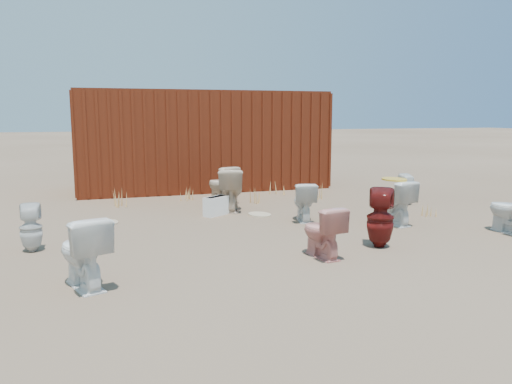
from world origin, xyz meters
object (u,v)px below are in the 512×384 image
object	(u,v)px
toilet_back_e	(407,189)
toilet_front_c	(304,202)
toilet_front_pink	(322,231)
shipping_container	(201,140)
toilet_back_beige_right	(231,190)
toilet_front_e	(510,209)
toilet_front_a	(83,252)
toilet_back_a	(31,228)
toilet_back_beige_left	(222,185)
toilet_front_maroon	(380,218)
loose_tank	(216,206)
toilet_back_yellowlid	(393,202)

from	to	relation	value
toilet_back_e	toilet_front_c	bearing A→B (deg)	19.48
toilet_front_c	toilet_front_pink	bearing A→B (deg)	86.58
shipping_container	toilet_back_beige_right	distance (m)	3.42
toilet_front_e	toilet_front_c	bearing A→B (deg)	-36.75
toilet_front_a	toilet_front_c	size ratio (longest dim) A/B	1.16
toilet_front_e	toilet_front_a	bearing A→B (deg)	2.43
toilet_front_e	toilet_back_a	size ratio (longest dim) A/B	1.15
toilet_front_pink	toilet_back_beige_left	world-z (taller)	toilet_back_beige_left
toilet_front_maroon	toilet_front_e	world-z (taller)	toilet_front_maroon
toilet_back_beige_right	shipping_container	bearing A→B (deg)	-74.86
toilet_front_maroon	toilet_back_beige_right	xyz separation A→B (m)	(-1.30, 3.21, -0.00)
toilet_front_pink	toilet_back_e	bearing A→B (deg)	-146.84
toilet_front_c	toilet_front_maroon	distance (m)	1.97
shipping_container	toilet_front_c	distance (m)	4.76
shipping_container	toilet_back_beige_left	xyz separation A→B (m)	(-0.07, -2.44, -0.81)
toilet_back_e	toilet_back_a	bearing A→B (deg)	14.61
toilet_back_e	loose_tank	world-z (taller)	toilet_back_e
shipping_container	toilet_back_a	distance (m)	6.38
toilet_back_beige_left	toilet_front_c	bearing A→B (deg)	93.04
toilet_front_maroon	toilet_back_a	distance (m)	4.78
shipping_container	toilet_front_a	xyz separation A→B (m)	(-2.70, -7.04, -0.81)
toilet_front_pink	toilet_back_beige_left	xyz separation A→B (m)	(-0.29, 4.32, 0.05)
toilet_back_beige_left	toilet_front_a	bearing A→B (deg)	39.72
toilet_front_pink	toilet_front_c	distance (m)	2.25
toilet_back_a	toilet_back_beige_left	size ratio (longest dim) A/B	0.83
shipping_container	toilet_back_beige_right	xyz separation A→B (m)	(-0.10, -3.33, -0.79)
shipping_container	loose_tank	size ratio (longest dim) A/B	12.00
toilet_back_yellowlid	loose_tank	world-z (taller)	toilet_back_yellowlid
toilet_front_a	toilet_back_beige_left	distance (m)	5.30
toilet_front_pink	toilet_back_e	world-z (taller)	toilet_front_pink
shipping_container	toilet_front_maroon	bearing A→B (deg)	-79.55
toilet_back_e	toilet_front_e	bearing A→B (deg)	93.84
toilet_front_a	toilet_back_a	world-z (taller)	toilet_front_a
toilet_front_a	toilet_front_maroon	xyz separation A→B (m)	(3.91, 0.50, 0.02)
toilet_back_a	toilet_back_beige_left	distance (m)	4.42
toilet_back_a	toilet_front_e	bearing A→B (deg)	167.70
toilet_front_c	toilet_front_e	distance (m)	3.27
toilet_front_pink	toilet_back_beige_right	distance (m)	3.44
toilet_front_e	toilet_front_pink	bearing A→B (deg)	2.55
toilet_front_maroon	toilet_back_yellowlid	xyz separation A→B (m)	(0.98, 1.21, -0.04)
toilet_front_a	toilet_back_beige_right	size ratio (longest dim) A/B	0.96
toilet_front_a	toilet_front_pink	xyz separation A→B (m)	(2.93, 0.28, -0.05)
toilet_back_a	toilet_back_yellowlid	size ratio (longest dim) A/B	0.86
toilet_back_a	toilet_back_beige_left	world-z (taller)	toilet_back_beige_left
toilet_back_yellowlid	loose_tank	xyz separation A→B (m)	(-2.67, 1.65, -0.20)
toilet_back_a	toilet_back_yellowlid	distance (m)	5.61
toilet_front_c	toilet_back_beige_left	distance (m)	2.37
shipping_container	toilet_back_beige_left	size ratio (longest dim) A/B	7.70
toilet_front_a	toilet_back_e	distance (m)	7.03
toilet_front_c	toilet_back_beige_right	world-z (taller)	toilet_back_beige_right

